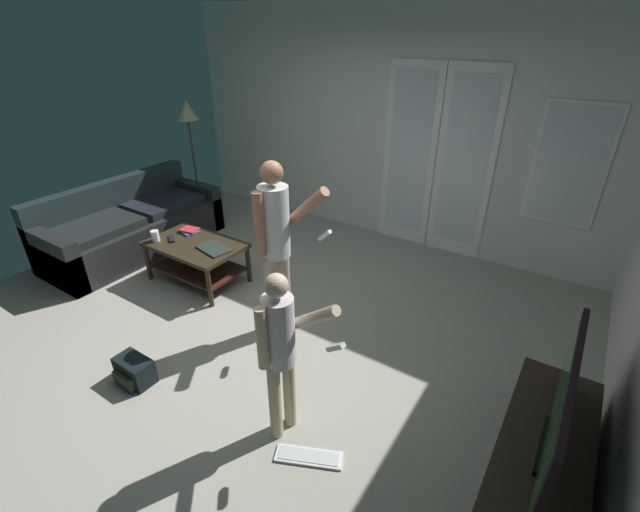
# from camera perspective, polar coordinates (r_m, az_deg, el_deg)

# --- Properties ---
(ground_plane) EXTENTS (5.74, 5.18, 0.02)m
(ground_plane) POSITION_cam_1_polar(r_m,az_deg,el_deg) (4.14, -9.09, -9.29)
(ground_plane) COLOR #9F9A8E
(wall_back_with_doors) EXTENTS (5.74, 0.09, 2.80)m
(wall_back_with_doors) POSITION_cam_1_polar(r_m,az_deg,el_deg) (5.50, 9.25, 16.11)
(wall_back_with_doors) COLOR silver
(wall_back_with_doors) RESTS_ON ground_plane
(leather_couch) EXTENTS (0.88, 2.12, 0.83)m
(leather_couch) POSITION_cam_1_polar(r_m,az_deg,el_deg) (5.78, -23.61, 3.55)
(leather_couch) COLOR black
(leather_couch) RESTS_ON ground_plane
(coffee_table) EXTENTS (1.02, 0.64, 0.46)m
(coffee_table) POSITION_cam_1_polar(r_m,az_deg,el_deg) (4.79, -16.11, 0.34)
(coffee_table) COLOR #2F2417
(coffee_table) RESTS_ON ground_plane
(tv_stand) EXTENTS (0.49, 1.50, 0.38)m
(tv_stand) POSITION_cam_1_polar(r_m,az_deg,el_deg) (3.09, 26.92, -24.14)
(tv_stand) COLOR #2E2018
(tv_stand) RESTS_ON ground_plane
(flat_screen_tv) EXTENTS (0.08, 1.25, 0.60)m
(flat_screen_tv) POSITION_cam_1_polar(r_m,az_deg,el_deg) (2.74, 29.25, -17.49)
(flat_screen_tv) COLOR black
(flat_screen_tv) RESTS_ON tv_stand
(person_adult) EXTENTS (0.59, 0.43, 1.59)m
(person_adult) POSITION_cam_1_polar(r_m,az_deg,el_deg) (3.57, -5.85, 2.59)
(person_adult) COLOR tan
(person_adult) RESTS_ON ground_plane
(person_child) EXTENTS (0.52, 0.34, 1.26)m
(person_child) POSITION_cam_1_polar(r_m,az_deg,el_deg) (2.72, -5.23, -11.68)
(person_child) COLOR tan
(person_child) RESTS_ON ground_plane
(floor_lamp) EXTENTS (0.31, 0.31, 1.59)m
(floor_lamp) POSITION_cam_1_polar(r_m,az_deg,el_deg) (6.48, -17.13, 17.06)
(floor_lamp) COLOR #2D352F
(floor_lamp) RESTS_ON ground_plane
(backpack) EXTENTS (0.31, 0.22, 0.21)m
(backpack) POSITION_cam_1_polar(r_m,az_deg,el_deg) (3.78, -23.44, -13.80)
(backpack) COLOR black
(backpack) RESTS_ON ground_plane
(loose_keyboard) EXTENTS (0.45, 0.30, 0.02)m
(loose_keyboard) POSITION_cam_1_polar(r_m,az_deg,el_deg) (3.10, -1.50, -25.10)
(loose_keyboard) COLOR white
(loose_keyboard) RESTS_ON ground_plane
(laptop_closed) EXTENTS (0.39, 0.29, 0.02)m
(laptop_closed) POSITION_cam_1_polar(r_m,az_deg,el_deg) (4.55, -13.92, 0.96)
(laptop_closed) COLOR #2B342F
(laptop_closed) RESTS_ON coffee_table
(cup_near_edge) EXTENTS (0.09, 0.09, 0.12)m
(cup_near_edge) POSITION_cam_1_polar(r_m,az_deg,el_deg) (4.89, -21.04, 2.51)
(cup_near_edge) COLOR white
(cup_near_edge) RESTS_ON coffee_table
(tv_remote_black) EXTENTS (0.17, 0.14, 0.02)m
(tv_remote_black) POSITION_cam_1_polar(r_m,az_deg,el_deg) (4.89, -19.12, 2.18)
(tv_remote_black) COLOR black
(tv_remote_black) RESTS_ON coffee_table
(book_stack) EXTENTS (0.24, 0.20, 0.04)m
(book_stack) POSITION_cam_1_polar(r_m,az_deg,el_deg) (5.00, -16.97, 3.25)
(book_stack) COLOR #2861B0
(book_stack) RESTS_ON coffee_table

